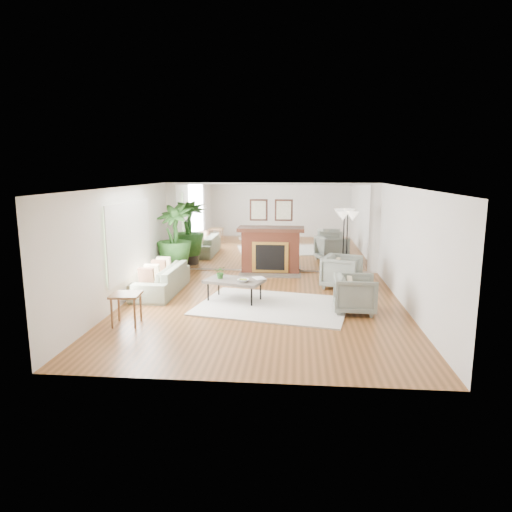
# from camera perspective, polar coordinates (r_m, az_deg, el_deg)

# --- Properties ---
(ground) EXTENTS (7.00, 7.00, 0.00)m
(ground) POSITION_cam_1_polar(r_m,az_deg,el_deg) (9.70, 0.70, -6.38)
(ground) COLOR brown
(ground) RESTS_ON ground
(wall_left) EXTENTS (0.02, 7.00, 2.50)m
(wall_left) POSITION_cam_1_polar(r_m,az_deg,el_deg) (10.08, -16.49, 1.14)
(wall_left) COLOR white
(wall_left) RESTS_ON ground
(wall_right) EXTENTS (0.02, 7.00, 2.50)m
(wall_right) POSITION_cam_1_polar(r_m,az_deg,el_deg) (9.65, 18.71, 0.61)
(wall_right) COLOR white
(wall_right) RESTS_ON ground
(wall_back) EXTENTS (6.00, 0.02, 2.50)m
(wall_back) POSITION_cam_1_polar(r_m,az_deg,el_deg) (12.85, 1.91, 3.56)
(wall_back) COLOR white
(wall_back) RESTS_ON ground
(mirror_panel) EXTENTS (5.40, 0.04, 2.40)m
(mirror_panel) POSITION_cam_1_polar(r_m,az_deg,el_deg) (12.83, 1.91, 3.55)
(mirror_panel) COLOR silver
(mirror_panel) RESTS_ON wall_back
(window_panel) EXTENTS (0.04, 2.40, 1.50)m
(window_panel) POSITION_cam_1_polar(r_m,az_deg,el_deg) (10.42, -15.56, 2.05)
(window_panel) COLOR #B2E09E
(window_panel) RESTS_ON wall_left
(fireplace) EXTENTS (1.85, 0.83, 2.05)m
(fireplace) POSITION_cam_1_polar(r_m,az_deg,el_deg) (12.71, 1.84, 0.79)
(fireplace) COLOR brown
(fireplace) RESTS_ON ground
(area_rug) EXTENTS (3.44, 2.75, 0.03)m
(area_rug) POSITION_cam_1_polar(r_m,az_deg,el_deg) (9.72, 2.10, -6.24)
(area_rug) COLOR silver
(area_rug) RESTS_ON ground
(coffee_table) EXTENTS (1.39, 1.05, 0.49)m
(coffee_table) POSITION_cam_1_polar(r_m,az_deg,el_deg) (9.98, -2.72, -3.19)
(coffee_table) COLOR #574E45
(coffee_table) RESTS_ON ground
(sofa) EXTENTS (0.88, 2.19, 0.64)m
(sofa) POSITION_cam_1_polar(r_m,az_deg,el_deg) (10.97, -11.79, -2.86)
(sofa) COLOR gray
(sofa) RESTS_ON ground
(armchair_back) EXTENTS (1.12, 1.10, 0.80)m
(armchair_back) POSITION_cam_1_polar(r_m,az_deg,el_deg) (11.34, 10.69, -1.95)
(armchair_back) COLOR gray
(armchair_back) RESTS_ON ground
(armchair_front) EXTENTS (0.87, 0.85, 0.76)m
(armchair_front) POSITION_cam_1_polar(r_m,az_deg,el_deg) (9.45, 12.29, -4.68)
(armchair_front) COLOR gray
(armchair_front) RESTS_ON ground
(side_table) EXTENTS (0.56, 0.56, 0.60)m
(side_table) POSITION_cam_1_polar(r_m,az_deg,el_deg) (8.82, -15.94, -5.15)
(side_table) COLOR brown
(side_table) RESTS_ON ground
(potted_ficus) EXTENTS (1.12, 1.12, 1.95)m
(potted_ficus) POSITION_cam_1_polar(r_m,az_deg,el_deg) (12.44, -10.18, 2.19)
(potted_ficus) COLOR black
(potted_ficus) RESTS_ON ground
(floor_lamp) EXTENTS (0.57, 0.32, 1.76)m
(floor_lamp) POSITION_cam_1_polar(r_m,az_deg,el_deg) (12.40, 11.38, 4.26)
(floor_lamp) COLOR black
(floor_lamp) RESTS_ON ground
(tabletop_plant) EXTENTS (0.25, 0.22, 0.28)m
(tabletop_plant) POSITION_cam_1_polar(r_m,az_deg,el_deg) (10.06, -4.45, -2.05)
(tabletop_plant) COLOR #356A27
(tabletop_plant) RESTS_ON coffee_table
(fruit_bowl) EXTENTS (0.30, 0.30, 0.06)m
(fruit_bowl) POSITION_cam_1_polar(r_m,az_deg,el_deg) (9.77, -1.61, -3.06)
(fruit_bowl) COLOR brown
(fruit_bowl) RESTS_ON coffee_table
(book) EXTENTS (0.34, 0.38, 0.02)m
(book) POSITION_cam_1_polar(r_m,az_deg,el_deg) (9.98, -0.17, -2.87)
(book) COLOR brown
(book) RESTS_ON coffee_table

